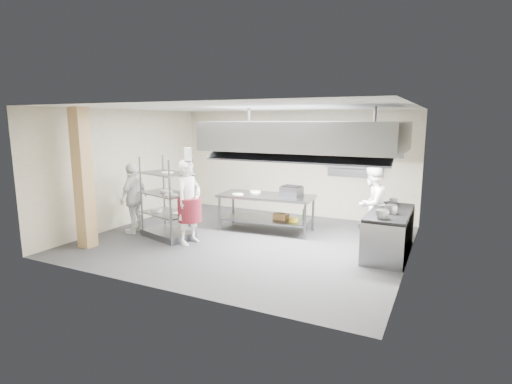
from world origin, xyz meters
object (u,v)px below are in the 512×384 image
at_px(griddle, 291,191).
at_px(chef_head, 189,202).
at_px(island, 266,213).
at_px(chef_line, 372,204).
at_px(chef_plating, 134,198).
at_px(stockpot, 391,209).
at_px(cooking_range, 389,234).
at_px(pass_rack, 167,198).

bearing_deg(griddle, chef_head, -124.86).
xyz_separation_m(island, chef_line, (2.52, 0.15, 0.42)).
distance_m(chef_plating, stockpot, 5.93).
xyz_separation_m(island, cooking_range, (3.00, -0.47, -0.04)).
height_order(cooking_range, chef_head, chef_head).
relative_size(cooking_range, griddle, 4.17).
height_order(chef_plating, stockpot, chef_plating).
distance_m(island, stockpot, 3.15).
height_order(griddle, stockpot, griddle).
height_order(chef_head, stockpot, chef_head).
xyz_separation_m(chef_head, griddle, (1.73, 1.81, 0.09)).
xyz_separation_m(pass_rack, stockpot, (4.89, 0.83, 0.04)).
xyz_separation_m(island, stockpot, (3.03, -0.69, 0.53)).
relative_size(cooking_range, chef_line, 1.14).
distance_m(chef_line, griddle, 1.91).
bearing_deg(chef_head, griddle, -37.52).
bearing_deg(island, griddle, 5.88).
bearing_deg(chef_line, island, -66.00).
bearing_deg(cooking_range, chef_line, 127.84).
bearing_deg(stockpot, chef_plating, -171.54).
distance_m(island, griddle, 0.85).
relative_size(island, cooking_range, 1.17).
relative_size(pass_rack, chef_head, 1.01).
relative_size(cooking_range, stockpot, 8.09).
bearing_deg(island, stockpot, -17.45).
bearing_deg(chef_plating, cooking_range, 91.94).
bearing_deg(island, chef_head, -127.86).
bearing_deg(island, cooking_range, -13.57).
bearing_deg(cooking_range, chef_plating, -169.40).
bearing_deg(chef_line, griddle, -68.36).
distance_m(cooking_range, chef_line, 0.91).
bearing_deg(pass_rack, stockpot, 26.46).
relative_size(pass_rack, chef_plating, 1.10).
xyz_separation_m(cooking_range, chef_line, (-0.48, 0.62, 0.46)).
relative_size(chef_plating, stockpot, 6.98).
relative_size(chef_head, chef_line, 1.07).
distance_m(chef_line, stockpot, 0.99).
distance_m(chef_head, stockpot, 4.26).
bearing_deg(chef_plating, chef_line, 99.07).
distance_m(chef_head, griddle, 2.50).
bearing_deg(griddle, chef_line, 9.78).
relative_size(chef_plating, griddle, 3.60).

